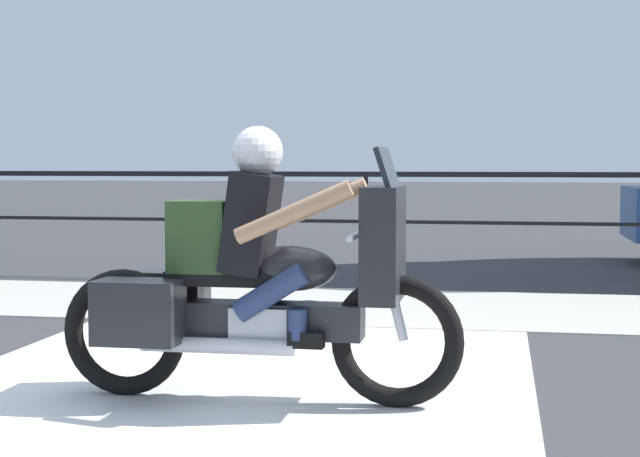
{
  "coord_description": "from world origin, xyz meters",
  "views": [
    {
      "loc": [
        1.51,
        -5.82,
        1.39
      ],
      "look_at": [
        0.41,
        0.16,
        0.97
      ],
      "focal_mm": 55.0,
      "sensor_mm": 36.0,
      "label": 1
    }
  ],
  "objects": [
    {
      "name": "ground_plane",
      "position": [
        0.0,
        0.0,
        0.0
      ],
      "size": [
        120.0,
        120.0,
        0.0
      ],
      "primitive_type": "plane",
      "color": "#38383A"
    },
    {
      "name": "sidewalk_band",
      "position": [
        0.0,
        3.4,
        0.01
      ],
      "size": [
        44.0,
        2.4,
        0.01
      ],
      "primitive_type": "cube",
      "color": "#B7B2A8",
      "rests_on": "ground"
    },
    {
      "name": "crosswalk_band",
      "position": [
        -0.12,
        -0.2,
        0.0
      ],
      "size": [
        3.71,
        6.0,
        0.01
      ],
      "primitive_type": "cube",
      "color": "silver",
      "rests_on": "ground"
    },
    {
      "name": "fence_railing",
      "position": [
        0.0,
        5.27,
        1.0
      ],
      "size": [
        36.0,
        0.05,
        1.27
      ],
      "color": "black",
      "rests_on": "ground"
    },
    {
      "name": "motorcycle",
      "position": [
        0.13,
        -0.39,
        0.7
      ],
      "size": [
        2.37,
        0.76,
        1.59
      ],
      "rotation": [
        0.0,
        0.0,
        -0.07
      ],
      "color": "black",
      "rests_on": "ground"
    }
  ]
}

